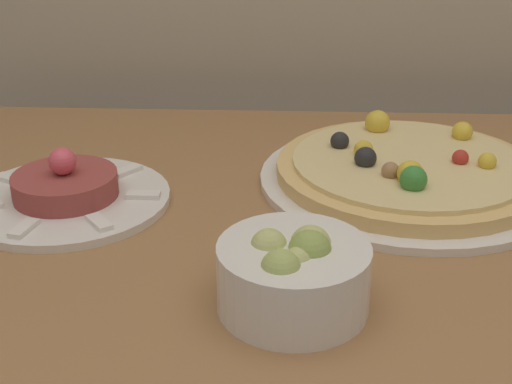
# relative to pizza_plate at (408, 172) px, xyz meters

# --- Properties ---
(dining_table) EXTENTS (1.20, 0.72, 0.73)m
(dining_table) POSITION_rel_pizza_plate_xyz_m (-0.08, -0.07, -0.13)
(dining_table) COLOR olive
(dining_table) RESTS_ON ground_plane
(pizza_plate) EXTENTS (0.38, 0.38, 0.06)m
(pizza_plate) POSITION_rel_pizza_plate_xyz_m (0.00, 0.00, 0.00)
(pizza_plate) COLOR silver
(pizza_plate) RESTS_ON dining_table
(tartare_plate) EXTENTS (0.25, 0.25, 0.07)m
(tartare_plate) POSITION_rel_pizza_plate_xyz_m (-0.42, -0.08, -0.00)
(tartare_plate) COLOR silver
(tartare_plate) RESTS_ON dining_table
(small_bowl) EXTENTS (0.14, 0.14, 0.08)m
(small_bowl) POSITION_rel_pizza_plate_xyz_m (-0.15, -0.28, 0.02)
(small_bowl) COLOR silver
(small_bowl) RESTS_ON dining_table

